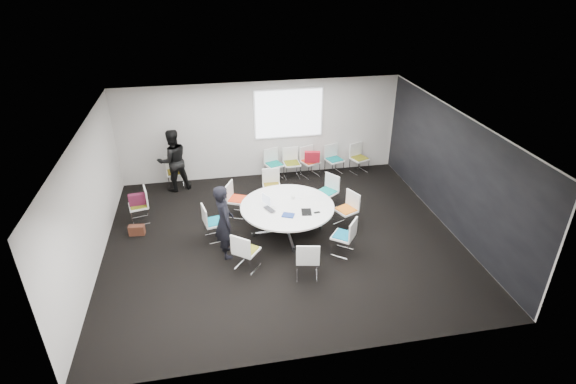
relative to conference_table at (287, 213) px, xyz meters
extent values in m
cube|color=black|center=(-0.15, -0.24, -0.55)|extent=(8.00, 7.00, 0.04)
cube|color=white|center=(-0.15, -0.24, 2.29)|extent=(8.00, 7.00, 0.04)
cube|color=#BCB7B2|center=(-0.15, 3.28, 0.87)|extent=(8.00, 0.04, 2.80)
cube|color=#BCB7B2|center=(-0.15, -3.76, 0.87)|extent=(8.00, 0.04, 2.80)
cube|color=#BCB7B2|center=(-4.17, -0.24, 0.87)|extent=(0.04, 7.00, 2.80)
cube|color=#BCB7B2|center=(3.87, -0.24, 0.87)|extent=(0.04, 7.00, 2.80)
cube|color=black|center=(3.84, -0.24, 0.87)|extent=(0.01, 6.94, 2.74)
cube|color=silver|center=(0.00, 0.00, -0.49)|extent=(0.90, 0.90, 0.08)
cylinder|color=silver|center=(0.00, 0.00, -0.17)|extent=(0.10, 0.10, 0.65)
cylinder|color=white|center=(0.00, 0.00, 0.18)|extent=(2.17, 2.17, 0.04)
cube|color=white|center=(0.65, 3.22, 1.32)|extent=(1.90, 0.03, 1.35)
cube|color=silver|center=(1.43, 0.01, -0.32)|extent=(0.56, 0.56, 0.42)
cube|color=white|center=(1.43, 0.01, -0.09)|extent=(0.59, 0.60, 0.04)
cube|color=orange|center=(1.43, 0.01, -0.06)|extent=(0.51, 0.52, 0.03)
cube|color=white|center=(1.62, 0.10, 0.14)|extent=(0.23, 0.43, 0.42)
cube|color=silver|center=(1.22, 0.98, -0.32)|extent=(0.59, 0.59, 0.42)
cube|color=white|center=(1.22, 0.98, -0.09)|extent=(0.63, 0.63, 0.04)
cube|color=#087F78|center=(1.22, 0.98, -0.06)|extent=(0.54, 0.55, 0.03)
cube|color=white|center=(1.39, 1.10, 0.14)|extent=(0.30, 0.39, 0.42)
cube|color=silver|center=(-0.12, 1.55, -0.32)|extent=(0.43, 0.43, 0.42)
cube|color=white|center=(-0.12, 1.55, -0.09)|extent=(0.48, 0.46, 0.04)
cube|color=brown|center=(-0.12, 1.55, -0.06)|extent=(0.41, 0.39, 0.03)
cube|color=white|center=(-0.11, 1.76, 0.14)|extent=(0.46, 0.05, 0.42)
cube|color=silver|center=(-1.07, 1.02, -0.32)|extent=(0.56, 0.56, 0.42)
cube|color=white|center=(-1.07, 1.02, -0.09)|extent=(0.59, 0.60, 0.04)
cube|color=red|center=(-1.07, 1.02, -0.06)|extent=(0.51, 0.52, 0.03)
cube|color=white|center=(-1.26, 1.11, 0.14)|extent=(0.23, 0.43, 0.42)
cube|color=silver|center=(-1.69, 0.06, -0.32)|extent=(0.50, 0.50, 0.42)
cube|color=white|center=(-1.69, 0.06, -0.09)|extent=(0.53, 0.54, 0.04)
cube|color=#086B81|center=(-1.69, 0.06, -0.06)|extent=(0.46, 0.47, 0.03)
cube|color=white|center=(-1.89, 0.01, 0.14)|extent=(0.13, 0.46, 0.42)
cube|color=silver|center=(-1.08, -1.18, -0.32)|extent=(0.59, 0.59, 0.42)
cube|color=white|center=(-1.08, -1.18, -0.09)|extent=(0.63, 0.63, 0.04)
cube|color=olive|center=(-1.08, -1.18, -0.06)|extent=(0.55, 0.55, 0.03)
cube|color=white|center=(-1.21, -1.34, 0.14)|extent=(0.39, 0.31, 0.42)
cube|color=silver|center=(0.10, -1.67, -0.32)|extent=(0.50, 0.50, 0.42)
cube|color=white|center=(0.10, -1.67, -0.09)|extent=(0.54, 0.52, 0.04)
cube|color=red|center=(0.10, -1.67, -0.06)|extent=(0.47, 0.45, 0.03)
cube|color=white|center=(0.06, -1.88, 0.14)|extent=(0.46, 0.13, 0.42)
cube|color=silver|center=(1.04, -1.03, -0.32)|extent=(0.59, 0.59, 0.42)
cube|color=white|center=(1.04, -1.03, -0.09)|extent=(0.63, 0.63, 0.04)
cube|color=#096387|center=(1.04, -1.03, -0.06)|extent=(0.55, 0.55, 0.03)
cube|color=white|center=(1.21, -1.16, 0.14)|extent=(0.31, 0.39, 0.42)
cube|color=silver|center=(0.16, 2.91, -0.32)|extent=(0.53, 0.53, 0.42)
cube|color=white|center=(0.16, 2.91, -0.09)|extent=(0.58, 0.57, 0.04)
cube|color=#07796D|center=(0.16, 2.91, -0.06)|extent=(0.50, 0.49, 0.03)
cube|color=white|center=(0.09, 3.11, 0.14)|extent=(0.45, 0.18, 0.42)
cube|color=silver|center=(0.68, 2.89, -0.32)|extent=(0.44, 0.44, 0.42)
cube|color=white|center=(0.68, 2.89, -0.09)|extent=(0.48, 0.46, 0.04)
cube|color=#656914|center=(0.68, 2.89, -0.06)|extent=(0.41, 0.40, 0.03)
cube|color=white|center=(0.67, 3.10, 0.14)|extent=(0.46, 0.05, 0.42)
cube|color=silver|center=(1.23, 2.91, -0.32)|extent=(0.55, 0.55, 0.42)
cube|color=white|center=(1.23, 2.91, -0.09)|extent=(0.59, 0.58, 0.04)
cube|color=red|center=(1.23, 2.91, -0.06)|extent=(0.51, 0.50, 0.03)
cube|color=white|center=(1.15, 3.10, 0.14)|extent=(0.44, 0.21, 0.42)
cube|color=silver|center=(1.97, 2.91, -0.32)|extent=(0.53, 0.53, 0.42)
cube|color=white|center=(1.97, 2.91, -0.09)|extent=(0.57, 0.56, 0.04)
cube|color=#0B7878|center=(1.97, 2.91, -0.06)|extent=(0.50, 0.48, 0.03)
cube|color=white|center=(1.91, 3.11, 0.14)|extent=(0.45, 0.17, 0.42)
cube|color=silver|center=(2.74, 2.87, -0.32)|extent=(0.54, 0.54, 0.42)
cube|color=white|center=(2.74, 2.87, -0.09)|extent=(0.59, 0.58, 0.04)
cube|color=olive|center=(2.74, 2.87, -0.06)|extent=(0.51, 0.50, 0.03)
cube|color=white|center=(2.66, 3.06, 0.14)|extent=(0.44, 0.20, 0.42)
cube|color=silver|center=(-3.47, 1.16, -0.32)|extent=(0.50, 0.50, 0.42)
cube|color=white|center=(-3.47, 1.16, -0.09)|extent=(0.53, 0.54, 0.04)
cube|color=#696C17|center=(-3.47, 1.16, -0.06)|extent=(0.46, 0.47, 0.03)
cube|color=white|center=(-3.26, 1.20, 0.14)|extent=(0.13, 0.46, 0.42)
cube|color=silver|center=(-2.66, 2.91, -0.32)|extent=(0.46, 0.46, 0.42)
cube|color=white|center=(-2.66, 2.91, -0.09)|extent=(0.51, 0.49, 0.04)
cube|color=brown|center=(-2.66, 2.91, -0.06)|extent=(0.44, 0.42, 0.03)
cube|color=white|center=(-2.68, 3.12, 0.14)|extent=(0.46, 0.09, 0.42)
imported|color=black|center=(-1.48, -0.61, 0.31)|extent=(0.51, 0.68, 1.69)
imported|color=black|center=(-2.66, 2.76, 0.35)|extent=(1.03, 0.91, 1.76)
imported|color=#333338|center=(-0.39, -0.10, 0.21)|extent=(0.34, 0.40, 0.03)
cube|color=silver|center=(-0.47, 0.16, 0.33)|extent=(0.16, 0.27, 0.22)
cube|color=black|center=(0.37, -0.38, 0.21)|extent=(0.26, 0.33, 0.02)
cube|color=navy|center=(-0.06, -0.44, 0.21)|extent=(0.32, 0.29, 0.03)
cube|color=white|center=(0.53, 0.33, 0.20)|extent=(0.36, 0.36, 0.00)
cube|color=silver|center=(0.77, -0.06, 0.20)|extent=(0.32, 0.24, 0.00)
cylinder|color=white|center=(0.19, 0.29, 0.24)|extent=(0.08, 0.08, 0.09)
cube|color=black|center=(0.60, -0.43, 0.20)|extent=(0.15, 0.09, 0.01)
cube|color=#56162E|center=(-3.47, 1.16, 0.09)|extent=(0.41, 0.18, 0.28)
cube|color=#482317|center=(-3.50, 0.57, -0.41)|extent=(0.37, 0.20, 0.24)
cube|color=#AE1525|center=(1.23, 2.70, 0.17)|extent=(0.46, 0.25, 0.36)
camera|label=1|loc=(-1.65, -8.82, 5.34)|focal=28.00mm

